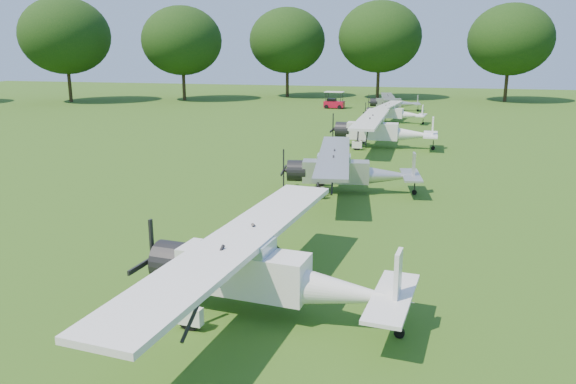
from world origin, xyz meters
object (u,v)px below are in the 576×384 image
aircraft_5 (380,129)px  aircraft_7 (392,101)px  golf_cart (334,103)px  aircraft_3 (262,267)px  aircraft_4 (346,168)px  aircraft_6 (393,111)px

aircraft_5 → aircraft_7: size_ratio=1.29×
aircraft_5 → golf_cart: bearing=107.0°
aircraft_3 → aircraft_4: bearing=94.7°
aircraft_4 → aircraft_5: aircraft_5 is taller
aircraft_3 → aircraft_6: bearing=94.8°
aircraft_4 → aircraft_5: 13.16m
aircraft_4 → aircraft_7: (0.17, 37.12, -0.18)m
aircraft_3 → aircraft_5: 26.53m
aircraft_4 → aircraft_7: aircraft_4 is taller
golf_cart → aircraft_4: bearing=-75.9°
aircraft_5 → aircraft_7: (-0.48, 23.98, -0.31)m
aircraft_3 → aircraft_6: 40.25m
aircraft_4 → golf_cart: 38.63m
aircraft_3 → aircraft_4: 13.37m
aircraft_5 → golf_cart: (-7.19, 24.93, -0.72)m
aircraft_4 → aircraft_5: bearing=79.9°
aircraft_6 → golf_cart: size_ratio=3.90×
aircraft_5 → golf_cart: 25.96m
aircraft_3 → aircraft_4: (0.42, 13.36, -0.12)m
aircraft_7 → golf_cart: (-6.71, 0.95, -0.41)m
aircraft_5 → aircraft_7: bearing=92.1°
aircraft_6 → aircraft_7: (-0.60, 10.25, -0.00)m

